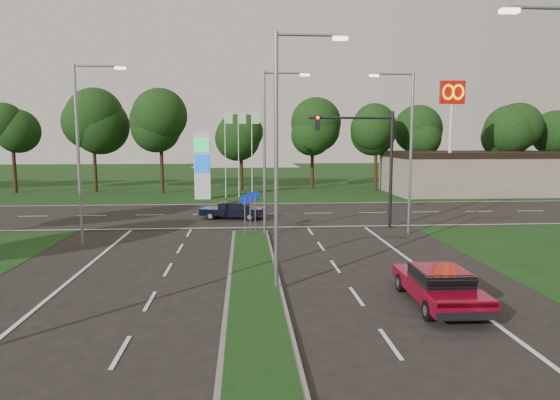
{
  "coord_description": "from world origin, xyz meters",
  "views": [
    {
      "loc": [
        -0.33,
        -11.38,
        5.43
      ],
      "look_at": [
        1.54,
        14.42,
        2.2
      ],
      "focal_mm": 32.0,
      "sensor_mm": 36.0,
      "label": 1
    }
  ],
  "objects": [
    {
      "name": "streetlight_median_near",
      "position": [
        1.0,
        6.0,
        5.08
      ],
      "size": [
        2.53,
        0.22,
        9.0
      ],
      "color": "gray",
      "rests_on": "ground"
    },
    {
      "name": "red_sedan",
      "position": [
        6.0,
        3.99,
        0.67
      ],
      "size": [
        1.98,
        4.56,
        1.24
      ],
      "rotation": [
        0.0,
        0.0,
        -0.03
      ],
      "color": "maroon",
      "rests_on": "ground"
    },
    {
      "name": "mcdonalds_sign",
      "position": [
        18.0,
        31.97,
        7.99
      ],
      "size": [
        2.2,
        0.47,
        10.4
      ],
      "color": "silver",
      "rests_on": "ground"
    },
    {
      "name": "streetlight_right_far",
      "position": [
        8.8,
        16.0,
        5.08
      ],
      "size": [
        2.53,
        0.22,
        9.0
      ],
      "rotation": [
        0.0,
        0.0,
        3.14
      ],
      "color": "gray",
      "rests_on": "ground"
    },
    {
      "name": "median_signs",
      "position": [
        0.0,
        16.4,
        1.71
      ],
      "size": [
        1.16,
        1.76,
        2.38
      ],
      "color": "gray",
      "rests_on": "ground"
    },
    {
      "name": "verge_far",
      "position": [
        0.0,
        55.0,
        0.0
      ],
      "size": [
        160.0,
        50.0,
        0.02
      ],
      "primitive_type": "cube",
      "color": "black",
      "rests_on": "ground"
    },
    {
      "name": "streetlight_median_far",
      "position": [
        1.0,
        16.0,
        5.08
      ],
      "size": [
        2.53,
        0.22,
        9.0
      ],
      "color": "gray",
      "rests_on": "ground"
    },
    {
      "name": "cross_road",
      "position": [
        0.0,
        24.0,
        0.0
      ],
      "size": [
        160.0,
        12.0,
        0.02
      ],
      "primitive_type": "cube",
      "color": "black",
      "rests_on": "ground"
    },
    {
      "name": "commercial_building",
      "position": [
        22.0,
        36.0,
        2.0
      ],
      "size": [
        16.0,
        9.0,
        4.0
      ],
      "primitive_type": "cube",
      "color": "gray",
      "rests_on": "ground"
    },
    {
      "name": "ground",
      "position": [
        0.0,
        0.0,
        0.0
      ],
      "size": [
        160.0,
        160.0,
        0.0
      ],
      "primitive_type": "plane",
      "color": "black",
      "rests_on": "ground"
    },
    {
      "name": "navy_sedan",
      "position": [
        -1.08,
        21.92,
        0.62
      ],
      "size": [
        4.45,
        2.62,
        1.15
      ],
      "rotation": [
        0.0,
        0.0,
        1.34
      ],
      "color": "black",
      "rests_on": "ground"
    },
    {
      "name": "streetlight_left_far",
      "position": [
        -8.3,
        14.0,
        5.08
      ],
      "size": [
        2.53,
        0.22,
        9.0
      ],
      "color": "gray",
      "rests_on": "ground"
    },
    {
      "name": "traffic_signal",
      "position": [
        7.19,
        18.0,
        4.65
      ],
      "size": [
        5.1,
        0.42,
        7.0
      ],
      "color": "black",
      "rests_on": "ground"
    },
    {
      "name": "median_kerb",
      "position": [
        0.0,
        4.0,
        0.06
      ],
      "size": [
        2.0,
        26.0,
        0.12
      ],
      "primitive_type": "cube",
      "color": "slate",
      "rests_on": "ground"
    },
    {
      "name": "treeline_far",
      "position": [
        0.1,
        39.93,
        6.83
      ],
      "size": [
        6.0,
        6.0,
        9.9
      ],
      "color": "black",
      "rests_on": "ground"
    },
    {
      "name": "gas_pylon",
      "position": [
        -3.79,
        33.05,
        3.2
      ],
      "size": [
        5.8,
        1.26,
        8.0
      ],
      "color": "silver",
      "rests_on": "ground"
    }
  ]
}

